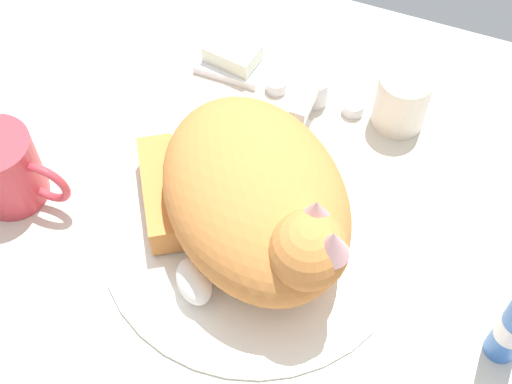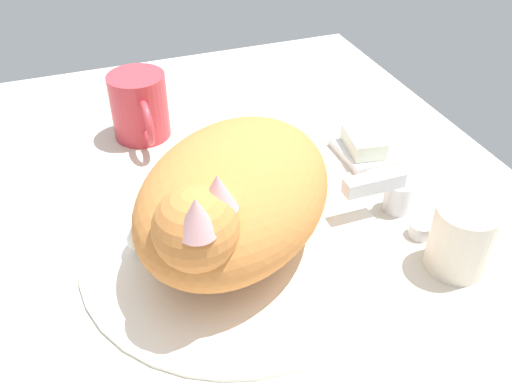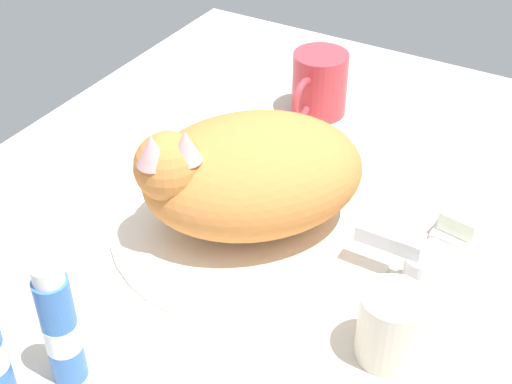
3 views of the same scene
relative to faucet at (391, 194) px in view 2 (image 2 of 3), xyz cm
name	(u,v)px [view 2 (image 2 of 3)]	position (x,y,z in cm)	size (l,w,h in cm)	color
ground_plane	(236,258)	(0.00, -20.36, -4.10)	(110.00, 82.50, 3.00)	beige
sink_basin	(236,246)	(0.00, -20.36, -2.11)	(35.64, 35.64, 0.99)	white
faucet	(391,194)	(0.00, 0.00, 0.00)	(13.39, 9.53, 6.10)	silver
cat	(230,198)	(0.35, -21.02, 5.34)	(32.78, 32.45, 15.79)	#D17F3D
coffee_mug	(140,107)	(-28.74, -25.56, 2.30)	(12.84, 8.40, 9.80)	#C63842
rinse_cup	(461,239)	(11.00, 1.81, 1.42)	(6.73, 6.73, 8.04)	silver
soap_dish	(362,152)	(-12.25, 2.91, -2.00)	(9.00, 6.40, 1.20)	white
soap_bar	(364,142)	(-12.25, 2.91, -0.16)	(6.89, 4.58, 2.48)	silver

